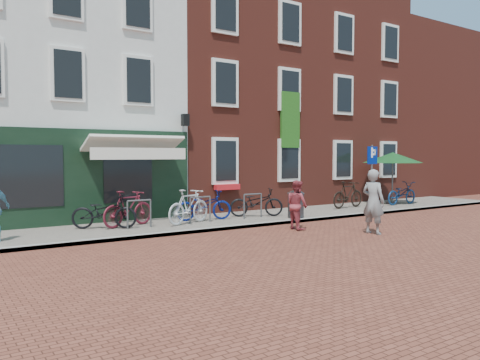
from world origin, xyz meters
TOP-DOWN VIEW (x-y plane):
  - ground at (0.00, 0.00)m, footprint 80.00×80.00m
  - sidewalk at (1.00, 1.50)m, footprint 24.00×3.00m
  - building_stucco at (-5.00, 7.00)m, footprint 8.00×8.00m
  - building_brick_mid at (2.00, 7.00)m, footprint 6.00×8.00m
  - building_brick_right at (8.00, 7.00)m, footprint 6.00×8.00m
  - filler_right at (14.50, 7.00)m, footprint 7.00×8.00m
  - litter_bin at (1.74, 0.44)m, footprint 0.54×0.54m
  - parking_sign at (5.24, 0.24)m, footprint 0.50×0.08m
  - parasol at (8.17, 1.64)m, footprint 2.50×2.50m
  - woman at (1.80, -2.81)m, footprint 0.54×0.73m
  - boy at (0.56, -1.00)m, footprint 0.61×0.75m
  - bicycle_0 at (-4.38, 1.64)m, footprint 1.91×1.46m
  - bicycle_1 at (-3.66, 1.65)m, footprint 1.85×1.03m
  - bicycle_2 at (-1.14, 1.63)m, footprint 1.93×1.05m
  - bicycle_3 at (-1.91, 1.18)m, footprint 1.84×1.10m
  - bicycle_4 at (0.83, 1.45)m, footprint 1.93×1.40m
  - bicycle_5 at (5.39, 1.57)m, footprint 1.82×0.67m
  - bicycle_6 at (8.30, 1.25)m, footprint 1.86×0.71m

SIDE VIEW (x-z plane):
  - ground at x=0.00m, z-range 0.00..0.00m
  - sidewalk at x=1.00m, z-range 0.00..0.10m
  - bicycle_0 at x=-4.38m, z-range 0.10..1.06m
  - bicycle_2 at x=-1.14m, z-range 0.10..1.06m
  - bicycle_4 at x=0.83m, z-range 0.10..1.06m
  - bicycle_6 at x=8.30m, z-range 0.10..1.06m
  - litter_bin at x=1.74m, z-range 0.12..1.10m
  - bicycle_1 at x=-3.66m, z-range 0.10..1.17m
  - bicycle_3 at x=-1.91m, z-range 0.10..1.17m
  - bicycle_5 at x=5.39m, z-range 0.10..1.17m
  - boy at x=0.56m, z-range 0.00..1.47m
  - woman at x=1.80m, z-range 0.00..1.81m
  - parking_sign at x=5.24m, z-range 0.54..3.03m
  - parasol at x=8.17m, z-range 1.02..3.35m
  - building_stucco at x=-5.00m, z-range 0.00..9.00m
  - filler_right at x=14.50m, z-range 0.00..9.00m
  - building_brick_mid at x=2.00m, z-range 0.00..10.00m
  - building_brick_right at x=8.00m, z-range 0.00..10.00m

